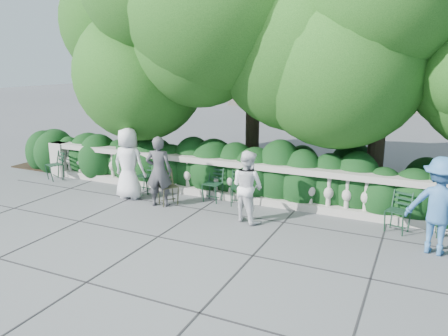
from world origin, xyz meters
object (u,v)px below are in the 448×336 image
at_px(chair_e, 393,234).
at_px(person_woman_grey, 159,171).
at_px(chair_a, 51,181).
at_px(person_businessman, 129,164).
at_px(person_casual_man, 247,186).
at_px(chair_c, 210,203).
at_px(chair_b, 142,194).
at_px(person_older_blue, 439,206).
at_px(chair_d, 239,207).
at_px(chair_f, 447,240).
at_px(chair_weathered, 171,206).

height_order(chair_e, person_woman_grey, person_woman_grey).
distance_m(chair_a, person_businessman, 3.23).
distance_m(chair_a, person_casual_man, 6.43).
xyz_separation_m(chair_c, person_woman_grey, (-0.99, -0.67, 0.84)).
xyz_separation_m(chair_b, person_woman_grey, (0.94, -0.60, 0.84)).
relative_size(chair_e, person_casual_man, 0.54).
bearing_deg(person_older_blue, person_businessman, 8.36).
distance_m(chair_d, chair_f, 4.41).
xyz_separation_m(chair_e, chair_weathered, (-4.94, -0.43, 0.00)).
distance_m(chair_a, chair_e, 9.27).
bearing_deg(chair_e, person_woman_grey, -156.84).
xyz_separation_m(chair_b, person_casual_man, (3.21, -0.67, 0.77)).
height_order(person_businessman, person_older_blue, person_businessman).
distance_m(person_woman_grey, person_older_blue, 5.93).
bearing_deg(chair_f, person_casual_man, -173.45).
bearing_deg(person_woman_grey, person_casual_man, 158.25).
distance_m(chair_a, person_older_blue, 10.07).
xyz_separation_m(chair_c, person_casual_man, (1.28, -0.74, 0.77)).
distance_m(chair_c, chair_f, 5.16).
height_order(chair_c, chair_f, same).
xyz_separation_m(chair_a, person_woman_grey, (4.08, -0.53, 0.84)).
distance_m(chair_weathered, person_older_blue, 5.74).
relative_size(chair_e, person_woman_grey, 0.50).
xyz_separation_m(chair_weathered, person_older_blue, (5.67, -0.18, 0.88)).
distance_m(chair_d, person_woman_grey, 2.06).
bearing_deg(person_woman_grey, chair_c, -165.98).
xyz_separation_m(chair_e, person_older_blue, (0.74, -0.60, 0.88)).
xyz_separation_m(chair_a, chair_f, (10.24, 0.10, 0.00)).
relative_size(chair_a, chair_weathered, 1.00).
xyz_separation_m(chair_d, person_older_blue, (4.18, -0.81, 0.88)).
relative_size(chair_b, chair_c, 1.00).
height_order(chair_a, chair_f, same).
bearing_deg(person_older_blue, chair_f, -96.34).
height_order(chair_a, person_woman_grey, person_woman_grey).
bearing_deg(person_casual_man, chair_b, 10.05).
distance_m(person_casual_man, person_older_blue, 3.66).
relative_size(chair_e, chair_weathered, 1.00).
bearing_deg(chair_weathered, chair_a, 120.44).
distance_m(chair_b, chair_c, 1.94).
xyz_separation_m(chair_b, person_older_blue, (6.87, -0.72, 0.88)).
height_order(chair_e, person_casual_man, person_casual_man).
height_order(chair_b, chair_f, same).
relative_size(chair_d, chair_weathered, 1.00).
bearing_deg(person_businessman, person_older_blue, 176.26).
distance_m(chair_b, person_older_blue, 6.96).
distance_m(chair_c, person_businessman, 2.24).
bearing_deg(chair_f, person_older_blue, -110.68).
bearing_deg(chair_a, chair_b, 25.05).
distance_m(chair_e, person_businessman, 6.26).
relative_size(chair_a, chair_d, 1.00).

